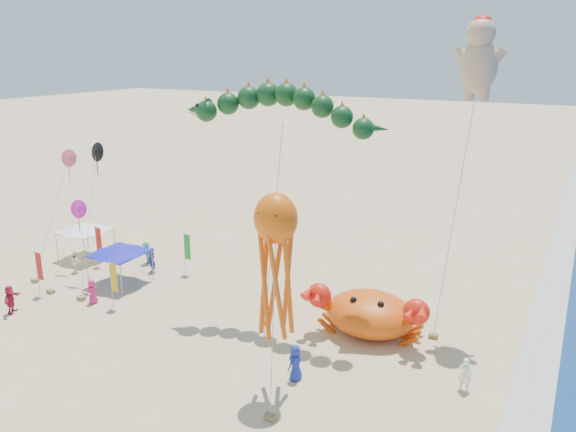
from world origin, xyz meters
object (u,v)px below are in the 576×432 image
(crab_inflatable, at_px, (369,312))
(cherub_kite, at_px, (479,57))
(canopy_white, at_px, (84,228))
(canopy_blue, at_px, (119,250))
(dragon_kite, at_px, (280,114))
(octopus_kite, at_px, (276,254))

(crab_inflatable, relative_size, cherub_kite, 0.40)
(crab_inflatable, height_order, canopy_white, crab_inflatable)
(canopy_blue, xyz_separation_m, canopy_white, (-6.02, 2.45, -0.00))
(dragon_kite, distance_m, cherub_kite, 10.91)
(crab_inflatable, xyz_separation_m, canopy_blue, (-17.87, -1.29, 1.10))
(canopy_blue, bearing_deg, canopy_white, 157.84)
(crab_inflatable, distance_m, cherub_kite, 15.10)
(cherub_kite, xyz_separation_m, octopus_kite, (-6.12, -10.93, -8.52))
(dragon_kite, bearing_deg, canopy_white, 174.47)
(canopy_blue, bearing_deg, octopus_kite, -20.33)
(crab_inflatable, bearing_deg, cherub_kite, 42.98)
(dragon_kite, height_order, octopus_kite, dragon_kite)
(dragon_kite, relative_size, octopus_kite, 1.40)
(octopus_kite, bearing_deg, cherub_kite, 60.74)
(cherub_kite, distance_m, canopy_white, 30.91)
(octopus_kite, bearing_deg, canopy_blue, 159.67)
(cherub_kite, height_order, canopy_blue, cherub_kite)
(canopy_blue, bearing_deg, cherub_kite, 13.04)
(dragon_kite, height_order, canopy_blue, dragon_kite)
(crab_inflatable, xyz_separation_m, octopus_kite, (-2.06, -7.15, 5.52))
(octopus_kite, height_order, canopy_white, octopus_kite)
(dragon_kite, bearing_deg, canopy_blue, -176.93)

